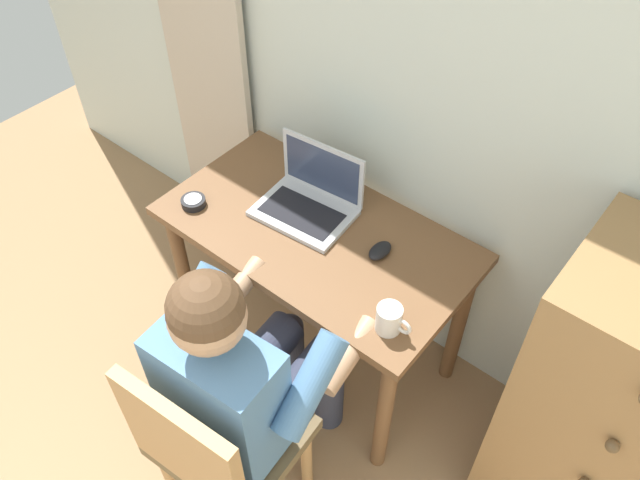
% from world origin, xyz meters
% --- Properties ---
extents(wall_back, '(4.80, 0.05, 2.50)m').
position_xyz_m(wall_back, '(0.00, 2.20, 1.25)').
color(wall_back, silver).
rests_on(wall_back, ground_plane).
extents(curtain_panel, '(0.46, 0.03, 2.15)m').
position_xyz_m(curtain_panel, '(-1.15, 2.13, 1.07)').
color(curtain_panel, '#BCAD99').
rests_on(curtain_panel, ground_plane).
extents(desk, '(1.12, 0.61, 0.72)m').
position_xyz_m(desk, '(-0.31, 1.83, 0.61)').
color(desk, brown).
rests_on(desk, ground_plane).
extents(dresser, '(0.59, 0.51, 1.15)m').
position_xyz_m(dresser, '(0.80, 1.90, 0.58)').
color(dresser, olive).
rests_on(dresser, ground_plane).
extents(chair, '(0.45, 0.43, 0.87)m').
position_xyz_m(chair, '(-0.12, 1.10, 0.49)').
color(chair, brown).
rests_on(chair, ground_plane).
extents(person_seated, '(0.56, 0.61, 1.19)m').
position_xyz_m(person_seated, '(-0.13, 1.29, 0.67)').
color(person_seated, '#33384C').
rests_on(person_seated, ground_plane).
extents(laptop, '(0.36, 0.28, 0.24)m').
position_xyz_m(laptop, '(-0.40, 1.90, 0.77)').
color(laptop, '#B7BABF').
rests_on(laptop, desk).
extents(computer_mouse, '(0.06, 0.10, 0.03)m').
position_xyz_m(computer_mouse, '(-0.08, 1.88, 0.74)').
color(computer_mouse, black).
rests_on(computer_mouse, desk).
extents(desk_clock, '(0.09, 0.09, 0.03)m').
position_xyz_m(desk_clock, '(-0.75, 1.65, 0.74)').
color(desk_clock, black).
rests_on(desk_clock, desk).
extents(coffee_mug, '(0.12, 0.08, 0.09)m').
position_xyz_m(coffee_mug, '(0.12, 1.64, 0.77)').
color(coffee_mug, silver).
rests_on(coffee_mug, desk).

